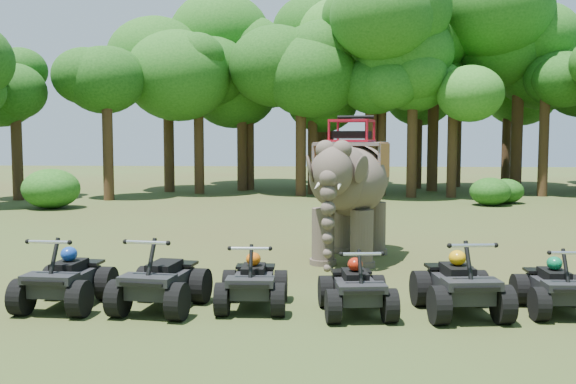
% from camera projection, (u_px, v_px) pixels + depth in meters
% --- Properties ---
extents(ground, '(110.00, 110.00, 0.00)m').
position_uv_depth(ground, '(284.00, 290.00, 13.03)').
color(ground, '#47381E').
rests_on(ground, ground).
extents(elephant, '(2.91, 4.66, 3.63)m').
position_uv_depth(elephant, '(351.00, 188.00, 16.21)').
color(elephant, '#4F4539').
rests_on(elephant, ground).
extents(atv_0, '(1.42, 1.88, 1.34)m').
position_uv_depth(atv_0, '(65.00, 271.00, 11.68)').
color(atv_0, black).
rests_on(atv_0, ground).
extents(atv_1, '(1.58, 2.00, 1.36)m').
position_uv_depth(atv_1, '(161.00, 272.00, 11.52)').
color(atv_1, black).
rests_on(atv_1, ground).
extents(atv_2, '(1.26, 1.69, 1.23)m').
position_uv_depth(atv_2, '(253.00, 275.00, 11.62)').
color(atv_2, black).
rests_on(atv_2, ground).
extents(atv_3, '(1.38, 1.76, 1.21)m').
position_uv_depth(atv_3, '(356.00, 280.00, 11.21)').
color(atv_3, black).
rests_on(atv_3, ground).
extents(atv_4, '(1.56, 1.99, 1.37)m').
position_uv_depth(atv_4, '(460.00, 276.00, 11.21)').
color(atv_4, black).
rests_on(atv_4, ground).
extents(atv_5, '(1.23, 1.66, 1.21)m').
position_uv_depth(atv_5, '(557.00, 279.00, 11.31)').
color(atv_5, black).
rests_on(atv_5, ground).
extents(tree_0, '(5.17, 5.17, 7.38)m').
position_uv_depth(tree_0, '(313.00, 126.00, 34.68)').
color(tree_0, '#195114').
rests_on(tree_0, ground).
extents(tree_1, '(5.34, 5.34, 7.63)m').
position_uv_depth(tree_1, '(381.00, 124.00, 33.88)').
color(tree_1, '#195114').
rests_on(tree_1, ground).
extents(tree_2, '(4.66, 4.66, 6.66)m').
position_uv_depth(tree_2, '(452.00, 133.00, 32.72)').
color(tree_2, '#195114').
rests_on(tree_2, ground).
extents(tree_3, '(4.86, 4.86, 6.94)m').
position_uv_depth(tree_3, '(544.00, 130.00, 33.33)').
color(tree_3, '#195114').
rests_on(tree_3, ground).
extents(tree_30, '(5.21, 5.21, 7.44)m').
position_uv_depth(tree_30, '(16.00, 124.00, 31.31)').
color(tree_30, '#195114').
rests_on(tree_30, ground).
extents(tree_31, '(4.89, 4.89, 6.99)m').
position_uv_depth(tree_31, '(107.00, 129.00, 31.26)').
color(tree_31, '#195114').
rests_on(tree_31, ground).
extents(tree_32, '(6.65, 6.65, 9.51)m').
position_uv_depth(tree_32, '(168.00, 108.00, 36.07)').
color(tree_32, '#195114').
rests_on(tree_32, ground).
extents(tree_33, '(6.17, 6.17, 8.81)m').
position_uv_depth(tree_33, '(242.00, 114.00, 36.89)').
color(tree_33, '#195114').
rests_on(tree_33, ground).
extents(tree_34, '(5.41, 5.41, 7.72)m').
position_uv_depth(tree_34, '(457.00, 125.00, 39.71)').
color(tree_34, '#195114').
rests_on(tree_34, ground).
extents(tree_35, '(7.37, 7.37, 10.53)m').
position_uv_depth(tree_35, '(434.00, 99.00, 36.44)').
color(tree_35, '#195114').
rests_on(tree_35, ground).
extents(tree_36, '(7.50, 7.50, 10.72)m').
position_uv_depth(tree_36, '(371.00, 94.00, 33.39)').
color(tree_36, '#195114').
rests_on(tree_36, ground).
extents(tree_39, '(5.95, 5.95, 8.50)m').
position_uv_depth(tree_39, '(301.00, 115.00, 33.56)').
color(tree_39, '#195114').
rests_on(tree_39, ground).
extents(tree_40, '(5.56, 5.56, 7.95)m').
position_uv_depth(tree_40, '(507.00, 123.00, 40.49)').
color(tree_40, '#195114').
rests_on(tree_40, ground).
extents(tree_41, '(5.16, 5.16, 7.37)m').
position_uv_depth(tree_41, '(418.00, 127.00, 38.51)').
color(tree_41, '#195114').
rests_on(tree_41, ground).
extents(tree_42, '(7.65, 7.65, 10.93)m').
position_uv_depth(tree_42, '(248.00, 96.00, 37.36)').
color(tree_42, '#195114').
rests_on(tree_42, ground).
extents(tree_43, '(7.26, 7.26, 10.37)m').
position_uv_depth(tree_43, '(329.00, 103.00, 39.79)').
color(tree_43, '#195114').
rests_on(tree_43, ground).
extents(tree_44, '(6.69, 6.69, 9.55)m').
position_uv_depth(tree_44, '(321.00, 109.00, 38.55)').
color(tree_44, '#195114').
rests_on(tree_44, ground).
extents(tree_45, '(5.69, 5.69, 8.13)m').
position_uv_depth(tree_45, '(199.00, 119.00, 34.91)').
color(tree_45, '#195114').
rests_on(tree_45, ground).
extents(tree_46, '(7.68, 7.68, 10.97)m').
position_uv_depth(tree_46, '(518.00, 94.00, 35.79)').
color(tree_46, '#195114').
rests_on(tree_46, ground).
extents(tree_47, '(5.22, 5.22, 7.46)m').
position_uv_depth(tree_47, '(412.00, 125.00, 32.70)').
color(tree_47, '#195114').
rests_on(tree_47, ground).
extents(tree_48, '(6.59, 6.59, 9.42)m').
position_uv_depth(tree_48, '(244.00, 113.00, 42.44)').
color(tree_48, '#195114').
rests_on(tree_48, ground).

